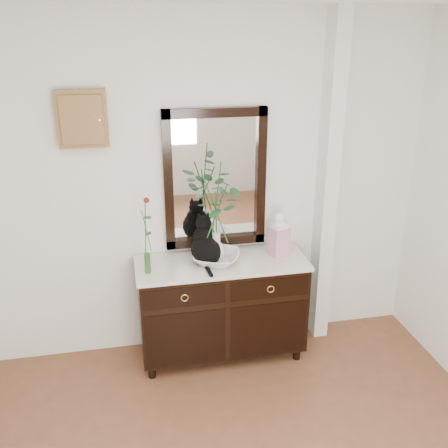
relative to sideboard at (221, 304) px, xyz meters
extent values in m
cube|color=white|center=(-0.10, 0.25, 0.88)|extent=(3.60, 0.04, 2.70)
cube|color=white|center=(0.90, 0.17, 0.88)|extent=(0.12, 0.20, 2.70)
cube|color=black|center=(0.00, 0.00, -0.01)|extent=(1.30, 0.50, 0.82)
cube|color=silver|center=(0.00, 0.00, 0.36)|extent=(1.33, 0.52, 0.03)
cube|color=black|center=(0.00, 0.24, 0.97)|extent=(0.80, 0.06, 1.10)
cube|color=white|center=(0.00, 0.25, 0.97)|extent=(0.66, 0.01, 0.96)
cube|color=brown|center=(-0.95, 0.21, 1.48)|extent=(0.35, 0.10, 0.40)
imported|color=white|center=(-0.04, -0.02, 0.42)|extent=(0.46, 0.46, 0.09)
camera|label=1|loc=(-0.72, -3.59, 2.14)|focal=42.00mm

